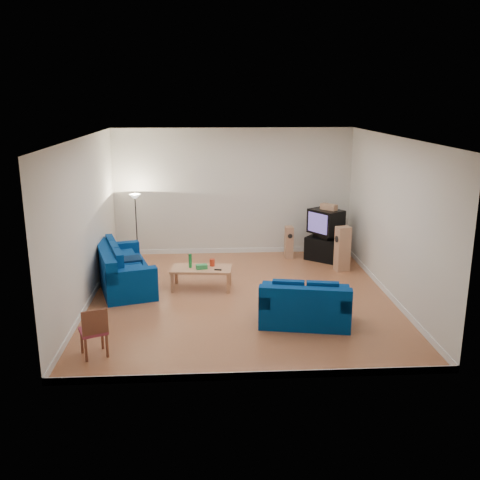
{
  "coord_description": "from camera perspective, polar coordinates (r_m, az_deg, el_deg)",
  "views": [
    {
      "loc": [
        -0.63,
        -10.12,
        3.92
      ],
      "look_at": [
        0.0,
        0.4,
        1.1
      ],
      "focal_mm": 40.0,
      "sensor_mm": 36.0,
      "label": 1
    }
  ],
  "objects": [
    {
      "name": "tv_stand",
      "position": [
        13.37,
        9.12,
        -0.97
      ],
      "size": [
        1.06,
        0.99,
        0.57
      ],
      "primitive_type": "cube",
      "rotation": [
        0.0,
        0.0,
        -0.67
      ],
      "color": "black",
      "rests_on": "ground"
    },
    {
      "name": "coffee_table",
      "position": [
        11.27,
        -4.14,
        -3.24
      ],
      "size": [
        1.32,
        0.76,
        0.46
      ],
      "rotation": [
        0.0,
        0.0,
        -0.11
      ],
      "color": "tan",
      "rests_on": "ground"
    },
    {
      "name": "sofa_loveseat",
      "position": [
        9.62,
        6.92,
        -7.24
      ],
      "size": [
        1.72,
        1.16,
        0.79
      ],
      "rotation": [
        0.0,
        0.0,
        -0.19
      ],
      "color": "navy",
      "rests_on": "ground"
    },
    {
      "name": "centre_speaker",
      "position": [
        13.15,
        9.46,
        3.5
      ],
      "size": [
        0.4,
        0.4,
        0.14
      ],
      "primitive_type": "cube",
      "rotation": [
        0.0,
        0.0,
        -0.79
      ],
      "color": "tan",
      "rests_on": "television"
    },
    {
      "name": "floor_lamp",
      "position": [
        13.19,
        -11.1,
        3.58
      ],
      "size": [
        0.29,
        0.29,
        1.67
      ],
      "color": "black",
      "rests_on": "ground"
    },
    {
      "name": "sofa_three_seat",
      "position": [
        11.67,
        -12.55,
        -3.29
      ],
      "size": [
        1.62,
        2.49,
        0.89
      ],
      "rotation": [
        0.0,
        0.0,
        -1.28
      ],
      "color": "navy",
      "rests_on": "ground"
    },
    {
      "name": "bottle",
      "position": [
        11.25,
        -5.33,
        -2.23
      ],
      "size": [
        0.09,
        0.09,
        0.29
      ],
      "primitive_type": "cylinder",
      "rotation": [
        0.0,
        0.0,
        0.3
      ],
      "color": "#197233",
      "rests_on": "coffee_table"
    },
    {
      "name": "remote",
      "position": [
        11.08,
        -2.36,
        -3.19
      ],
      "size": [
        0.16,
        0.07,
        0.02
      ],
      "primitive_type": "cube",
      "rotation": [
        0.0,
        0.0,
        -0.19
      ],
      "color": "black",
      "rests_on": "coffee_table"
    },
    {
      "name": "television",
      "position": [
        13.24,
        9.13,
        1.96
      ],
      "size": [
        0.9,
        0.95,
        0.59
      ],
      "rotation": [
        0.0,
        0.0,
        -0.97
      ],
      "color": "black",
      "rests_on": "av_receiver"
    },
    {
      "name": "av_receiver",
      "position": [
        13.3,
        9.13,
        0.46
      ],
      "size": [
        0.59,
        0.61,
        0.11
      ],
      "primitive_type": "cube",
      "rotation": [
        0.0,
        0.0,
        -0.99
      ],
      "color": "black",
      "rests_on": "tv_stand"
    },
    {
      "name": "dining_chair",
      "position": [
        8.64,
        -15.31,
        -9.2
      ],
      "size": [
        0.52,
        0.52,
        0.82
      ],
      "rotation": [
        0.0,
        0.0,
        0.41
      ],
      "color": "brown",
      "rests_on": "ground"
    },
    {
      "name": "tissue_box",
      "position": [
        11.17,
        -4.11,
        -2.86
      ],
      "size": [
        0.25,
        0.17,
        0.09
      ],
      "primitive_type": "cube",
      "rotation": [
        0.0,
        0.0,
        0.19
      ],
      "color": "green",
      "rests_on": "coffee_table"
    },
    {
      "name": "speaker_right",
      "position": [
        12.59,
        10.86,
        -0.93
      ],
      "size": [
        0.36,
        0.31,
        1.05
      ],
      "rotation": [
        0.0,
        0.0,
        -1.32
      ],
      "color": "tan",
      "rests_on": "ground"
    },
    {
      "name": "speaker_left",
      "position": [
        13.44,
        5.24,
        -0.24
      ],
      "size": [
        0.2,
        0.26,
        0.81
      ],
      "rotation": [
        0.0,
        0.0,
        0.06
      ],
      "color": "tan",
      "rests_on": "ground"
    },
    {
      "name": "red_canister",
      "position": [
        11.34,
        -2.99,
        -2.42
      ],
      "size": [
        0.14,
        0.14,
        0.15
      ],
      "primitive_type": "cylinder",
      "rotation": [
        0.0,
        0.0,
        -0.34
      ],
      "color": "red",
      "rests_on": "coffee_table"
    },
    {
      "name": "room",
      "position": [
        10.41,
        0.13,
        1.79
      ],
      "size": [
        6.01,
        6.51,
        3.21
      ],
      "color": "brown",
      "rests_on": "ground"
    }
  ]
}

